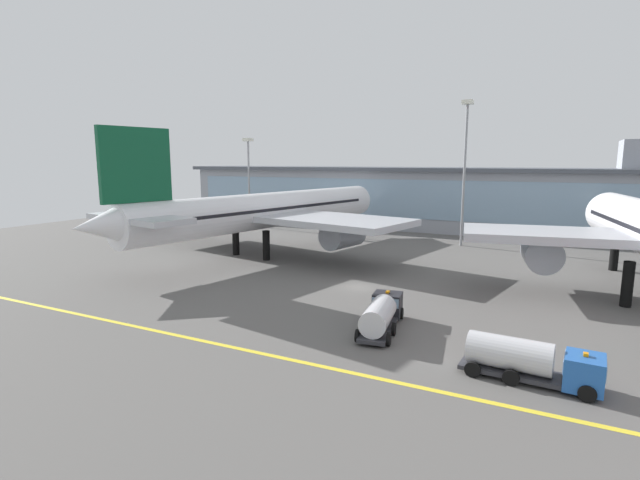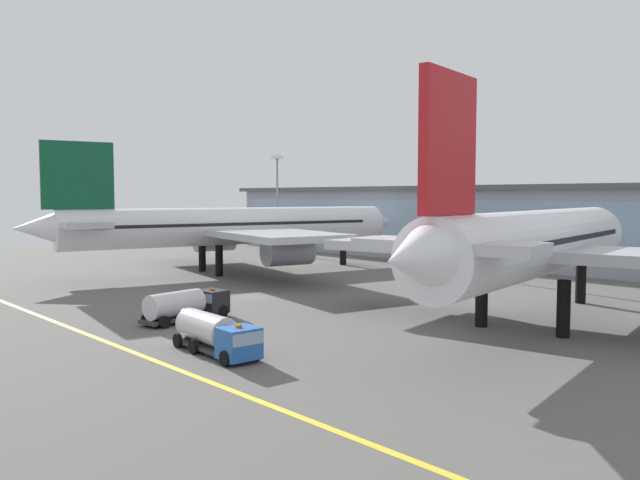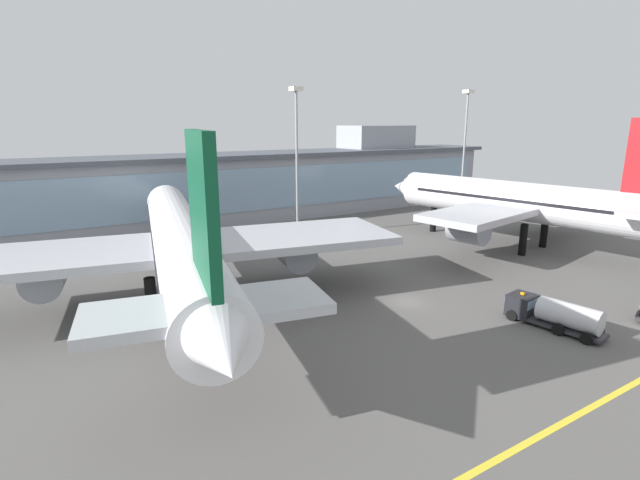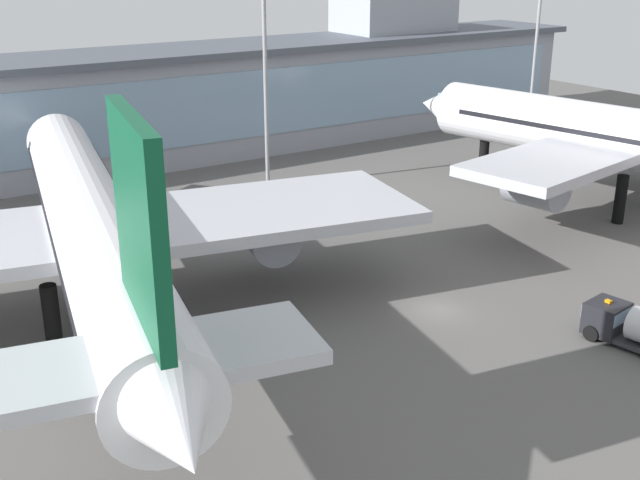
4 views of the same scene
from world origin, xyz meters
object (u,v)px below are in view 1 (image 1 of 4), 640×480
(airliner_near_left, at_px, (266,211))
(apron_light_mast_east, at_px, (249,167))
(apron_light_mast_west, at_px, (465,153))
(baggage_tug_near, at_px, (535,361))
(fuel_tanker_truck, at_px, (382,313))

(airliner_near_left, distance_m, apron_light_mast_east, 34.99)
(apron_light_mast_west, xyz_separation_m, apron_light_mast_east, (-48.47, 4.51, -2.88))
(baggage_tug_near, height_order, apron_light_mast_west, apron_light_mast_west)
(fuel_tanker_truck, bearing_deg, apron_light_mast_east, 35.45)
(baggage_tug_near, bearing_deg, apron_light_mast_west, 108.94)
(airliner_near_left, xyz_separation_m, fuel_tanker_truck, (28.33, -24.84, -5.39))
(apron_light_mast_west, relative_size, apron_light_mast_east, 1.26)
(baggage_tug_near, bearing_deg, airliner_near_left, 147.04)
(airliner_near_left, distance_m, fuel_tanker_truck, 38.06)
(fuel_tanker_truck, height_order, apron_light_mast_east, apron_light_mast_east)
(apron_light_mast_west, bearing_deg, baggage_tug_near, -74.33)
(baggage_tug_near, bearing_deg, apron_light_mast_east, 141.35)
(fuel_tanker_truck, bearing_deg, apron_light_mast_west, -6.76)
(apron_light_mast_east, bearing_deg, apron_light_mast_west, -5.32)
(airliner_near_left, height_order, fuel_tanker_truck, airliner_near_left)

